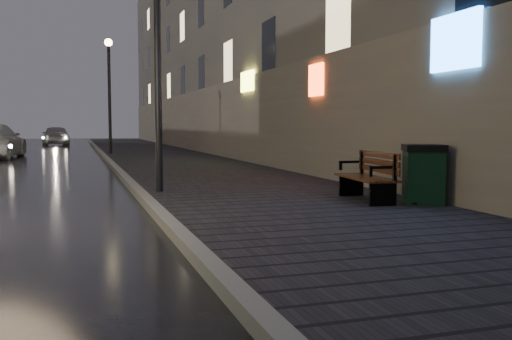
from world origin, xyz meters
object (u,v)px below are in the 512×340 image
(bench, at_px, (370,176))
(car_far, at_px, (56,136))
(lamp_near, at_px, (157,21))
(lamp_far, at_px, (109,81))
(trash_bin, at_px, (423,174))

(bench, height_order, car_far, car_far)
(lamp_near, relative_size, car_far, 1.27)
(bench, bearing_deg, lamp_far, 106.05)
(bench, bearing_deg, trash_bin, -39.96)
(bench, bearing_deg, car_far, 106.29)
(bench, xyz_separation_m, trash_bin, (0.64, -0.66, 0.08))
(lamp_near, xyz_separation_m, trash_bin, (3.95, -3.16, -2.83))
(bench, xyz_separation_m, car_far, (-6.16, 33.60, 0.13))
(lamp_near, bearing_deg, car_far, 95.24)
(lamp_near, relative_size, lamp_far, 1.00)
(lamp_near, bearing_deg, trash_bin, -38.62)
(trash_bin, bearing_deg, lamp_near, 164.70)
(trash_bin, relative_size, car_far, 0.24)
(lamp_near, height_order, lamp_far, same)
(lamp_near, relative_size, bench, 3.06)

